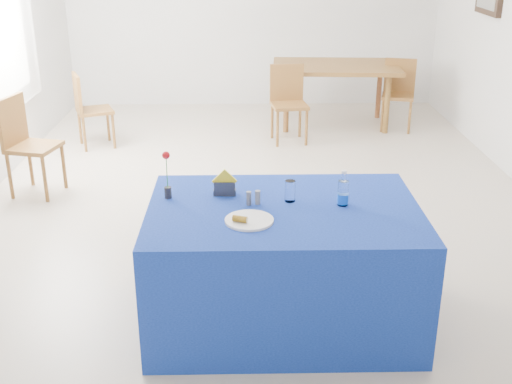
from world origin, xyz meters
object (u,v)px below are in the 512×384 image
blue_table (283,265)px  chair_win_b (87,105)px  water_bottle (343,194)px  chair_bg_left (288,98)px  oak_table (336,71)px  chair_win_a (25,139)px  chair_bg_right (399,89)px  plate (249,220)px

blue_table → chair_win_b: (-1.96, 3.52, 0.10)m
water_bottle → chair_bg_left: 3.73m
oak_table → chair_win_a: 3.83m
chair_bg_left → chair_win_b: (-2.24, -0.22, -0.02)m
chair_win_b → chair_bg_right: bearing=-100.8°
blue_table → chair_bg_left: (0.28, 3.74, 0.12)m
chair_win_a → plate: bearing=-126.0°
oak_table → chair_win_a: chair_win_a is taller
plate → oak_table: bearing=76.3°
water_bottle → chair_win_b: bearing=123.4°
plate → chair_win_b: chair_win_b is taller
blue_table → chair_bg_right: (1.66, 4.22, 0.11)m
chair_bg_left → chair_bg_right: bearing=11.0°
chair_win_a → chair_bg_right: bearing=-48.4°
blue_table → chair_win_a: size_ratio=1.77×
plate → chair_bg_right: bearing=67.0°
water_bottle → plate: bearing=-157.8°
oak_table → blue_table: bearing=-101.7°
chair_bg_left → chair_bg_right: (1.38, 0.47, -0.02)m
plate → chair_win_b: bearing=115.2°
chair_bg_left → water_bottle: bearing=-96.9°
blue_table → plate: bearing=-136.5°
chair_bg_right → water_bottle: bearing=-92.3°
water_bottle → chair_bg_right: 4.40m
plate → chair_win_b: (-1.75, 3.72, -0.29)m
blue_table → water_bottle: 0.57m
blue_table → chair_win_b: 4.03m
plate → chair_win_a: 3.10m
plate → blue_table: (0.21, 0.20, -0.39)m
plate → chair_bg_left: bearing=82.9°
chair_bg_right → chair_win_b: 3.69m
chair_bg_right → chair_win_a: 4.39m
blue_table → chair_bg_left: 3.76m
water_bottle → oak_table: bearing=82.7°
oak_table → chair_win_a: (-3.12, -2.22, -0.15)m
chair_bg_left → chair_bg_right: 1.46m
plate → oak_table: plate is taller
water_bottle → chair_bg_left: water_bottle is taller
chair_win_b → chair_bg_left: bearing=-106.0°
chair_win_b → plate: bearing=-176.5°
chair_bg_right → chair_win_a: size_ratio=0.93×
blue_table → chair_bg_left: bearing=85.7°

